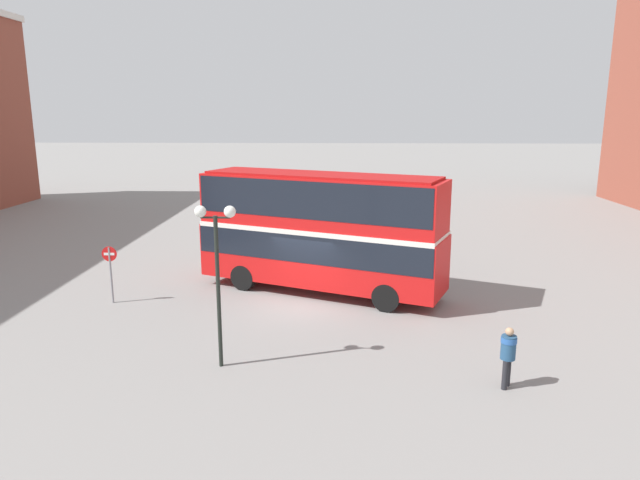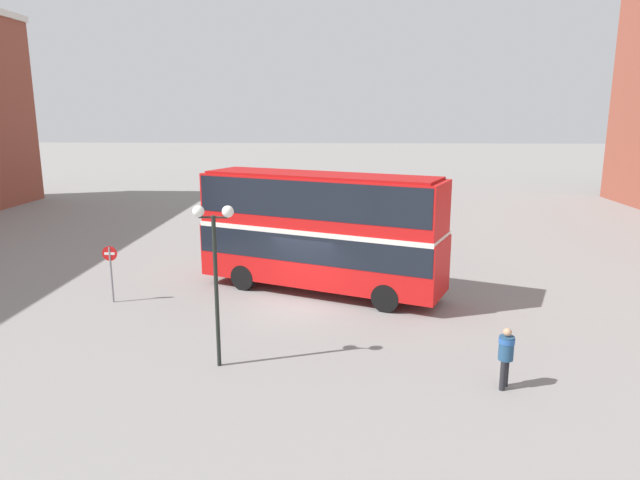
# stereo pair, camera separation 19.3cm
# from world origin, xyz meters

# --- Properties ---
(ground_plane) EXTENTS (240.00, 240.00, 0.00)m
(ground_plane) POSITION_xyz_m (0.00, 0.00, 0.00)
(ground_plane) COLOR gray
(double_decker_bus) EXTENTS (10.46, 6.37, 4.99)m
(double_decker_bus) POSITION_xyz_m (0.72, 1.74, 2.86)
(double_decker_bus) COLOR red
(double_decker_bus) RESTS_ON ground_plane
(pedestrian_foreground) EXTENTS (0.59, 0.59, 1.75)m
(pedestrian_foreground) POSITION_xyz_m (6.12, -6.64, 1.07)
(pedestrian_foreground) COLOR #232328
(pedestrian_foreground) RESTS_ON ground_plane
(parked_car_kerb_near) EXTENTS (4.62, 2.79, 1.55)m
(parked_car_kerb_near) POSITION_xyz_m (3.66, 17.78, 0.77)
(parked_car_kerb_near) COLOR silver
(parked_car_kerb_near) RESTS_ON ground_plane
(street_lamp_twin_globe) EXTENTS (1.18, 0.34, 4.86)m
(street_lamp_twin_globe) POSITION_xyz_m (-2.00, -5.55, 3.62)
(street_lamp_twin_globe) COLOR black
(street_lamp_twin_globe) RESTS_ON ground_plane
(no_entry_sign) EXTENTS (0.59, 0.08, 2.30)m
(no_entry_sign) POSITION_xyz_m (-7.48, 0.08, 1.53)
(no_entry_sign) COLOR gray
(no_entry_sign) RESTS_ON ground_plane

